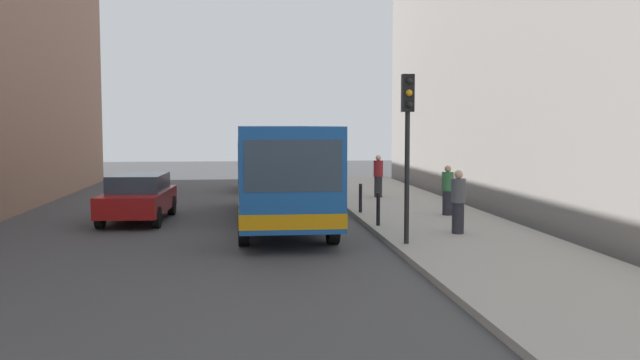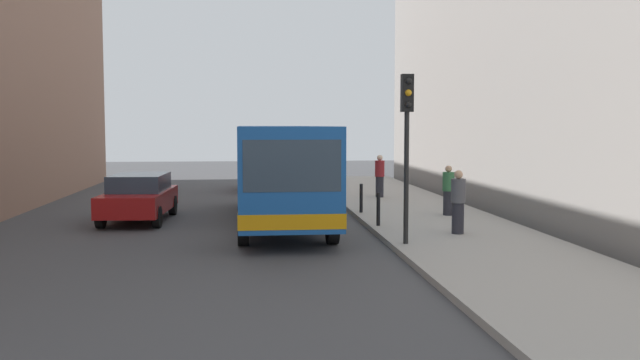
% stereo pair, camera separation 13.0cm
% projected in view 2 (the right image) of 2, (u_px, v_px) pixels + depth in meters
% --- Properties ---
extents(ground_plane, '(80.00, 80.00, 0.00)m').
position_uv_depth(ground_plane, '(258.00, 237.00, 18.88)').
color(ground_plane, '#424244').
extents(sidewalk, '(4.40, 40.00, 0.15)m').
position_uv_depth(sidewalk, '(451.00, 231.00, 19.42)').
color(sidewalk, '#9E9991').
rests_on(sidewalk, ground).
extents(building_right, '(7.00, 32.00, 12.56)m').
position_uv_depth(building_right, '(595.00, 29.00, 23.53)').
color(building_right, gray).
rests_on(building_right, ground).
extents(bus, '(2.61, 11.04, 3.00)m').
position_uv_depth(bus, '(280.00, 167.00, 21.43)').
color(bus, '#19519E').
rests_on(bus, ground).
extents(car_beside_bus, '(2.03, 4.48, 1.48)m').
position_uv_depth(car_beside_bus, '(139.00, 196.00, 21.93)').
color(car_beside_bus, maroon).
rests_on(car_beside_bus, ground).
extents(car_behind_bus, '(1.99, 4.46, 1.48)m').
position_uv_depth(car_behind_bus, '(262.00, 173.00, 32.54)').
color(car_behind_bus, maroon).
rests_on(car_behind_bus, ground).
extents(traffic_light, '(0.28, 0.33, 4.10)m').
position_uv_depth(traffic_light, '(407.00, 126.00, 16.66)').
color(traffic_light, black).
rests_on(traffic_light, sidewalk).
extents(bollard_near, '(0.11, 0.11, 0.95)m').
position_uv_depth(bollard_near, '(378.00, 209.00, 19.89)').
color(bollard_near, black).
rests_on(bollard_near, sidewalk).
extents(bollard_mid, '(0.11, 0.11, 0.95)m').
position_uv_depth(bollard_mid, '(361.00, 198.00, 22.91)').
color(bollard_mid, black).
rests_on(bollard_mid, sidewalk).
extents(pedestrian_near_signal, '(0.38, 0.38, 1.69)m').
position_uv_depth(pedestrian_near_signal, '(458.00, 202.00, 18.39)').
color(pedestrian_near_signal, '#26262D').
rests_on(pedestrian_near_signal, sidewalk).
extents(pedestrian_mid_sidewalk, '(0.38, 0.38, 1.60)m').
position_uv_depth(pedestrian_mid_sidewalk, '(448.00, 191.00, 22.17)').
color(pedestrian_mid_sidewalk, '#26262D').
rests_on(pedestrian_mid_sidewalk, sidewalk).
extents(pedestrian_far_sidewalk, '(0.38, 0.38, 1.70)m').
position_uv_depth(pedestrian_far_sidewalk, '(380.00, 176.00, 27.74)').
color(pedestrian_far_sidewalk, '#26262D').
rests_on(pedestrian_far_sidewalk, sidewalk).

